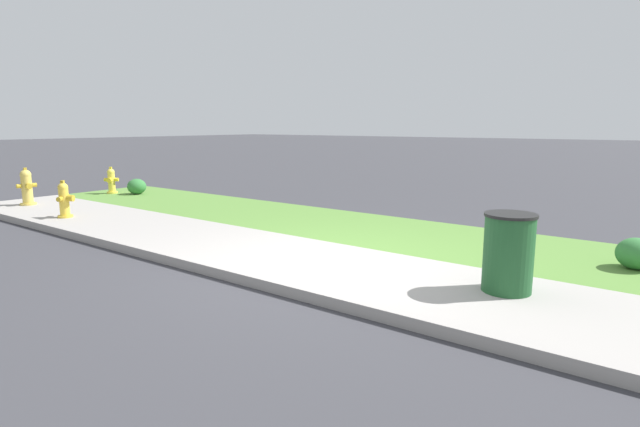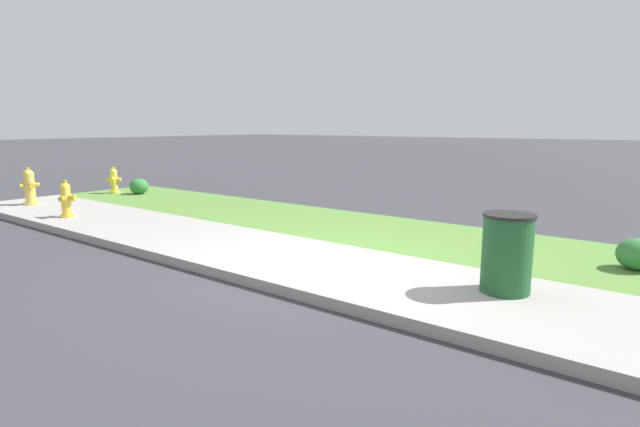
% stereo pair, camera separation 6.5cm
% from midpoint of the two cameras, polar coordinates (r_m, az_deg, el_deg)
% --- Properties ---
extents(ground_plane, '(120.00, 120.00, 0.00)m').
position_cam_midpoint_polar(ground_plane, '(6.21, 0.94, -5.98)').
color(ground_plane, '#38383D').
extents(sidewalk_pavement, '(18.00, 2.03, 0.01)m').
position_cam_midpoint_polar(sidewalk_pavement, '(6.21, 0.94, -5.93)').
color(sidewalk_pavement, '#9E9993').
rests_on(sidewalk_pavement, ground).
extents(grass_verge, '(18.00, 2.43, 0.01)m').
position_cam_midpoint_polar(grass_verge, '(8.06, 10.43, -2.35)').
color(grass_verge, '#568438').
rests_on(grass_verge, ground).
extents(street_curb, '(18.00, 0.16, 0.12)m').
position_cam_midpoint_polar(street_curb, '(5.39, -6.07, -7.90)').
color(street_curb, '#9E9993').
rests_on(street_curb, ground).
extents(fire_hydrant_at_driveway, '(0.32, 0.35, 0.71)m').
position_cam_midpoint_polar(fire_hydrant_at_driveway, '(10.46, -26.85, 1.42)').
color(fire_hydrant_at_driveway, gold).
rests_on(fire_hydrant_at_driveway, ground).
extents(fire_hydrant_across_street, '(0.37, 0.40, 0.81)m').
position_cam_midpoint_polar(fire_hydrant_across_street, '(12.48, -30.13, 2.65)').
color(fire_hydrant_across_street, gold).
rests_on(fire_hydrant_across_street, ground).
extents(fire_hydrant_by_grass_verge, '(0.33, 0.33, 0.67)m').
position_cam_midpoint_polar(fire_hydrant_by_grass_verge, '(13.68, -22.37, 3.49)').
color(fire_hydrant_by_grass_verge, yellow).
rests_on(fire_hydrant_by_grass_verge, ground).
extents(trash_bin, '(0.53, 0.53, 0.83)m').
position_cam_midpoint_polar(trash_bin, '(5.50, 20.90, -4.30)').
color(trash_bin, '#1E5128').
rests_on(trash_bin, ground).
extents(shrub_bush_mid_verge, '(0.45, 0.45, 0.38)m').
position_cam_midpoint_polar(shrub_bush_mid_verge, '(7.12, 32.69, -3.94)').
color(shrub_bush_mid_verge, '#337538').
rests_on(shrub_bush_mid_verge, ground).
extents(shrub_bush_far_verge, '(0.46, 0.46, 0.39)m').
position_cam_midpoint_polar(shrub_bush_far_verge, '(13.32, -19.84, 2.94)').
color(shrub_bush_far_verge, '#337538').
rests_on(shrub_bush_far_verge, ground).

